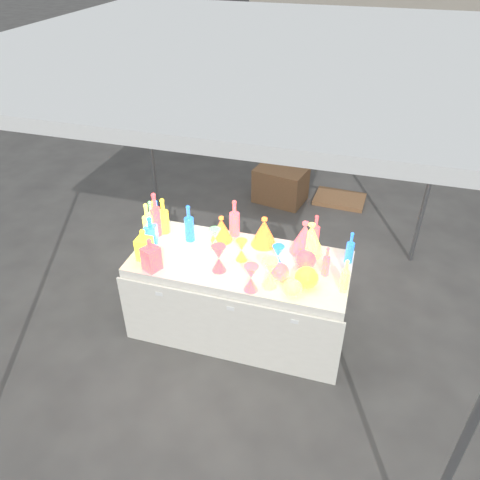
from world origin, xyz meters
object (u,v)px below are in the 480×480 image
(bottle_0, at_px, (155,216))
(decanter_0, at_px, (144,244))
(lampshade_0, at_px, (264,231))
(hourglass_0, at_px, (219,258))
(display_table, at_px, (240,295))
(cardboard_box_closed, at_px, (281,185))
(globe_0, at_px, (306,279))

(bottle_0, bearing_deg, decanter_0, -77.12)
(lampshade_0, bearing_deg, hourglass_0, -113.42)
(display_table, xyz_separation_m, cardboard_box_closed, (-0.16, 2.40, -0.15))
(display_table, height_order, hourglass_0, hourglass_0)
(lampshade_0, bearing_deg, globe_0, -40.05)
(bottle_0, height_order, globe_0, bottle_0)
(bottle_0, relative_size, lampshade_0, 1.19)
(globe_0, bearing_deg, decanter_0, -179.09)
(display_table, distance_m, cardboard_box_closed, 2.40)
(decanter_0, xyz_separation_m, hourglass_0, (0.63, 0.02, -0.03))
(decanter_0, bearing_deg, display_table, 13.97)
(cardboard_box_closed, xyz_separation_m, decanter_0, (-0.60, -2.59, 0.66))
(display_table, bearing_deg, hourglass_0, -126.17)
(cardboard_box_closed, bearing_deg, display_table, -75.21)
(cardboard_box_closed, height_order, globe_0, globe_0)
(decanter_0, distance_m, lampshade_0, 1.01)
(hourglass_0, bearing_deg, display_table, 53.83)
(bottle_0, distance_m, decanter_0, 0.42)
(cardboard_box_closed, bearing_deg, bottle_0, -96.64)
(bottle_0, distance_m, hourglass_0, 0.83)
(bottle_0, relative_size, decanter_0, 1.10)
(hourglass_0, height_order, lampshade_0, lampshade_0)
(bottle_0, height_order, lampshade_0, bottle_0)
(hourglass_0, distance_m, lampshade_0, 0.52)
(display_table, bearing_deg, cardboard_box_closed, 93.73)
(display_table, xyz_separation_m, decanter_0, (-0.76, -0.19, 0.52))
(cardboard_box_closed, height_order, hourglass_0, hourglass_0)
(cardboard_box_closed, height_order, decanter_0, decanter_0)
(decanter_0, relative_size, hourglass_0, 1.23)
(display_table, relative_size, cardboard_box_closed, 2.93)
(decanter_0, bearing_deg, bottle_0, 102.77)
(display_table, relative_size, globe_0, 10.08)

